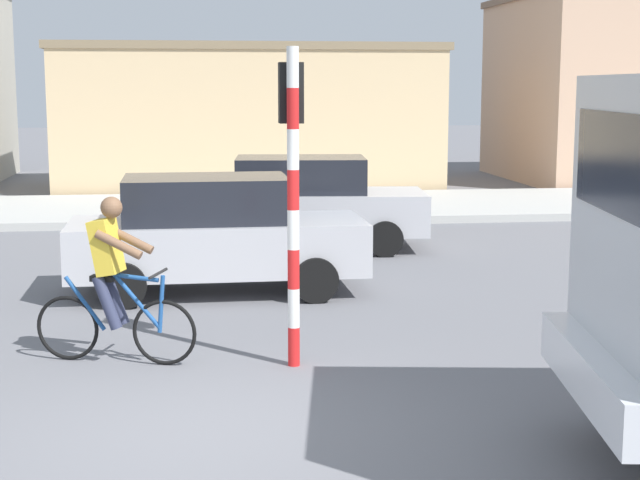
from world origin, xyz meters
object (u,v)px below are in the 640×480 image
object	(u,v)px
car_red_near	(307,202)
car_white_mid	(215,234)
traffic_light_pole	(292,162)
cyclist	(113,280)

from	to	relation	value
car_red_near	car_white_mid	xyz separation A→B (m)	(-1.67, -3.43, 0.00)
traffic_light_pole	car_red_near	xyz separation A→B (m)	(0.96, 7.04, -1.25)
cyclist	car_white_mid	size ratio (longest dim) A/B	0.43
cyclist	car_white_mid	bearing A→B (deg)	71.68
cyclist	car_white_mid	xyz separation A→B (m)	(1.11, 3.35, -0.05)
car_red_near	car_white_mid	distance (m)	3.81
traffic_light_pole	car_red_near	distance (m)	7.22
cyclist	traffic_light_pole	size ratio (longest dim) A/B	0.54
traffic_light_pole	car_white_mid	size ratio (longest dim) A/B	0.80
traffic_light_pole	car_red_near	size ratio (longest dim) A/B	0.77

